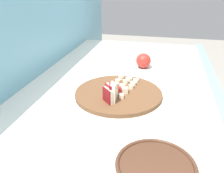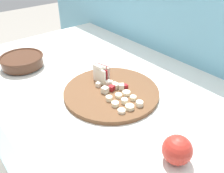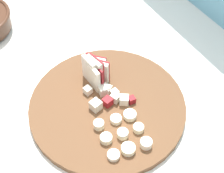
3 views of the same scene
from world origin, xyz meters
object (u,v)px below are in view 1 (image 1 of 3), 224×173
at_px(cutting_board, 119,94).
at_px(apple_wedge_fan, 111,93).
at_px(apple_dice_pile, 116,91).
at_px(whole_apple, 143,61).
at_px(ceramic_bowl, 155,171).
at_px(banana_slice_rows, 126,82).

distance_m(cutting_board, apple_wedge_fan, 0.09).
distance_m(apple_dice_pile, whole_apple, 0.35).
relative_size(ceramic_bowl, whole_apple, 2.41).
relative_size(apple_dice_pile, ceramic_bowl, 0.53).
height_order(apple_dice_pile, ceramic_bowl, ceramic_bowl).
xyz_separation_m(cutting_board, whole_apple, (0.33, -0.06, 0.03)).
xyz_separation_m(apple_wedge_fan, whole_apple, (0.41, -0.08, -0.01)).
height_order(banana_slice_rows, ceramic_bowl, ceramic_bowl).
bearing_deg(apple_wedge_fan, whole_apple, -10.45).
bearing_deg(whole_apple, cutting_board, 169.52).
relative_size(apple_wedge_fan, banana_slice_rows, 0.71).
distance_m(ceramic_bowl, whole_apple, 0.75).
distance_m(apple_dice_pile, ceramic_bowl, 0.43).
bearing_deg(apple_dice_pile, apple_wedge_fan, 175.35).
relative_size(banana_slice_rows, ceramic_bowl, 0.59).
bearing_deg(cutting_board, apple_wedge_fan, 169.68).
bearing_deg(whole_apple, apple_wedge_fan, 169.55).
xyz_separation_m(ceramic_bowl, whole_apple, (0.74, 0.10, 0.01)).
xyz_separation_m(apple_wedge_fan, ceramic_bowl, (-0.33, -0.18, -0.02)).
relative_size(banana_slice_rows, whole_apple, 1.43).
bearing_deg(ceramic_bowl, banana_slice_rows, 17.24).
bearing_deg(whole_apple, apple_dice_pile, 168.47).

